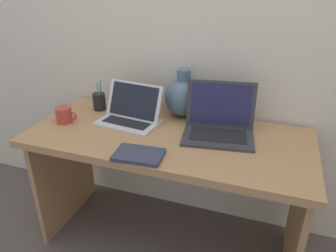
# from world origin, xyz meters

# --- Properties ---
(ground_plane) EXTENTS (6.00, 6.00, 0.00)m
(ground_plane) POSITION_xyz_m (0.00, 0.00, 0.00)
(ground_plane) COLOR #564C47
(back_wall) EXTENTS (4.40, 0.04, 2.40)m
(back_wall) POSITION_xyz_m (0.00, 0.37, 1.20)
(back_wall) COLOR beige
(back_wall) RESTS_ON ground
(desk) EXTENTS (1.48, 0.66, 0.73)m
(desk) POSITION_xyz_m (0.00, 0.00, 0.58)
(desk) COLOR #AD7F51
(desk) RESTS_ON ground
(laptop_left) EXTENTS (0.36, 0.26, 0.21)m
(laptop_left) POSITION_xyz_m (-0.25, 0.08, 0.79)
(laptop_left) COLOR silver
(laptop_left) RESTS_ON desk
(laptop_right) EXTENTS (0.39, 0.31, 0.26)m
(laptop_right) POSITION_xyz_m (0.25, 0.11, 0.80)
(laptop_right) COLOR #333338
(laptop_right) RESTS_ON desk
(green_vase) EXTENTS (0.21, 0.21, 0.28)m
(green_vase) POSITION_xyz_m (0.00, 0.27, 0.85)
(green_vase) COLOR slate
(green_vase) RESTS_ON desk
(notebook_stack) EXTENTS (0.24, 0.17, 0.02)m
(notebook_stack) POSITION_xyz_m (-0.06, -0.25, 0.74)
(notebook_stack) COLOR #33384C
(notebook_stack) RESTS_ON desk
(coffee_mug) EXTENTS (0.13, 0.09, 0.09)m
(coffee_mug) POSITION_xyz_m (-0.60, -0.04, 0.78)
(coffee_mug) COLOR #B23D33
(coffee_mug) RESTS_ON desk
(pen_cup) EXTENTS (0.08, 0.08, 0.19)m
(pen_cup) POSITION_xyz_m (-0.51, 0.18, 0.79)
(pen_cup) COLOR black
(pen_cup) RESTS_ON desk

